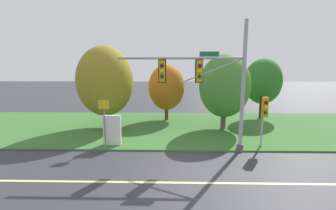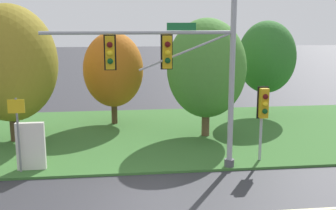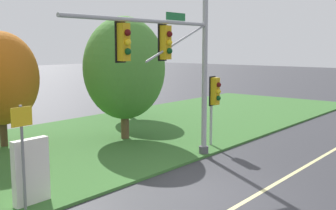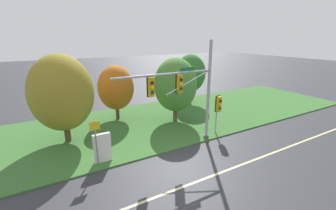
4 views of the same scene
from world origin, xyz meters
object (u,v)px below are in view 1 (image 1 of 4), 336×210
at_px(tree_nearest_road, 105,81).
at_px(tree_mid_verge, 263,81).
at_px(tree_left_of_mast, 167,87).
at_px(traffic_signal_mast, 209,79).
at_px(pedestrian_signal_near_kerb, 264,110).
at_px(tree_behind_signpost, 224,86).
at_px(route_sign_post, 104,117).
at_px(info_kiosk, 112,130).

height_order(tree_nearest_road, tree_mid_verge, tree_nearest_road).
relative_size(tree_nearest_road, tree_left_of_mast, 1.27).
distance_m(traffic_signal_mast, tree_left_of_mast, 8.32).
bearing_deg(pedestrian_signal_near_kerb, tree_nearest_road, 158.11).
distance_m(pedestrian_signal_near_kerb, tree_nearest_road, 11.90).
distance_m(pedestrian_signal_near_kerb, tree_left_of_mast, 9.59).
height_order(tree_left_of_mast, tree_behind_signpost, tree_behind_signpost).
bearing_deg(tree_left_of_mast, tree_behind_signpost, -33.92).
bearing_deg(route_sign_post, tree_behind_signpost, 27.65).
height_order(route_sign_post, tree_behind_signpost, tree_behind_signpost).
height_order(pedestrian_signal_near_kerb, info_kiosk, pedestrian_signal_near_kerb).
bearing_deg(tree_mid_verge, tree_left_of_mast, -173.76).
bearing_deg(tree_left_of_mast, pedestrian_signal_near_kerb, -50.11).
bearing_deg(info_kiosk, tree_behind_signpost, 27.29).
xyz_separation_m(traffic_signal_mast, tree_nearest_road, (-7.52, 4.87, -0.39)).
bearing_deg(tree_nearest_road, tree_mid_verge, 15.67).
distance_m(tree_nearest_road, info_kiosk, 5.35).
bearing_deg(route_sign_post, traffic_signal_mast, -3.25).
bearing_deg(traffic_signal_mast, tree_behind_signpost, 67.42).
xyz_separation_m(route_sign_post, tree_left_of_mast, (3.61, 7.44, 1.21)).
height_order(traffic_signal_mast, tree_mid_verge, traffic_signal_mast).
xyz_separation_m(tree_left_of_mast, tree_mid_verge, (9.22, 1.01, 0.51)).
height_order(tree_nearest_road, tree_behind_signpost, tree_nearest_road).
distance_m(tree_nearest_road, tree_mid_verge, 14.59).
bearing_deg(tree_behind_signpost, pedestrian_signal_near_kerb, -70.49).
xyz_separation_m(traffic_signal_mast, route_sign_post, (-6.30, 0.36, -2.31)).
height_order(pedestrian_signal_near_kerb, tree_nearest_road, tree_nearest_road).
height_order(route_sign_post, tree_nearest_road, tree_nearest_road).
bearing_deg(tree_mid_verge, info_kiosk, -146.68).
bearing_deg(pedestrian_signal_near_kerb, info_kiosk, 179.03).
relative_size(pedestrian_signal_near_kerb, tree_behind_signpost, 0.53).
xyz_separation_m(route_sign_post, tree_behind_signpost, (8.25, 4.32, 1.58)).
xyz_separation_m(traffic_signal_mast, tree_behind_signpost, (1.95, 4.68, -0.74)).
height_order(traffic_signal_mast, tree_left_of_mast, traffic_signal_mast).
relative_size(traffic_signal_mast, tree_left_of_mast, 1.44).
height_order(tree_behind_signpost, info_kiosk, tree_behind_signpost).
relative_size(pedestrian_signal_near_kerb, tree_left_of_mast, 0.61).
xyz_separation_m(tree_left_of_mast, tree_behind_signpost, (4.64, -3.12, 0.37)).
distance_m(traffic_signal_mast, pedestrian_signal_near_kerb, 3.95).
bearing_deg(info_kiosk, tree_nearest_road, 110.64).
xyz_separation_m(tree_left_of_mast, info_kiosk, (-3.23, -7.18, -2.13)).
bearing_deg(tree_behind_signpost, tree_mid_verge, 41.98).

